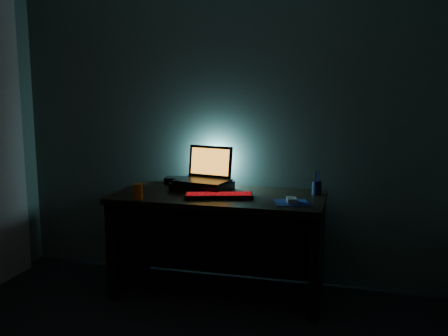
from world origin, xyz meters
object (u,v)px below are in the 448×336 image
object	(u,v)px
laptop	(206,173)
juice_glass	(138,192)
keyboard	(219,196)
router	(175,180)
pen_cup	(317,188)
mouse	(292,200)

from	to	relation	value
laptop	juice_glass	bearing A→B (deg)	-115.73
keyboard	router	xyz separation A→B (m)	(-0.46, 0.40, 0.01)
keyboard	pen_cup	xyz separation A→B (m)	(0.65, 0.27, 0.03)
keyboard	pen_cup	size ratio (longest dim) A/B	5.08
pen_cup	juice_glass	bearing A→B (deg)	-158.68
router	juice_glass	bearing A→B (deg)	-101.78
laptop	juice_glass	distance (m)	0.58
juice_glass	mouse	bearing A→B (deg)	8.18
pen_cup	keyboard	bearing A→B (deg)	-157.42
keyboard	mouse	size ratio (longest dim) A/B	4.80
laptop	keyboard	bearing A→B (deg)	-45.20
mouse	pen_cup	bearing A→B (deg)	50.72
laptop	juice_glass	size ratio (longest dim) A/B	3.97
mouse	juice_glass	xyz separation A→B (m)	(-1.04, -0.15, 0.03)
keyboard	mouse	bearing A→B (deg)	-20.18
juice_glass	router	xyz separation A→B (m)	(0.06, 0.59, -0.03)
keyboard	router	bearing A→B (deg)	123.59
mouse	juice_glass	distance (m)	1.05
laptop	keyboard	size ratio (longest dim) A/B	0.86
keyboard	juice_glass	bearing A→B (deg)	-176.09
mouse	router	distance (m)	1.07
keyboard	router	size ratio (longest dim) A/B	2.90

